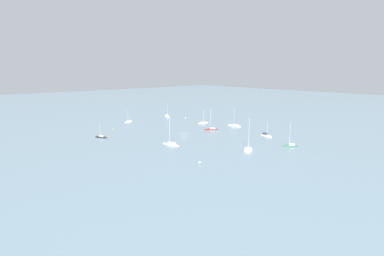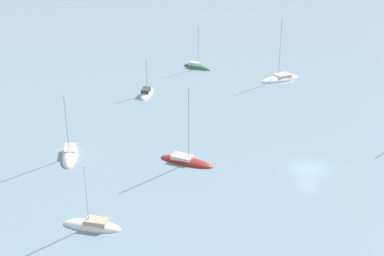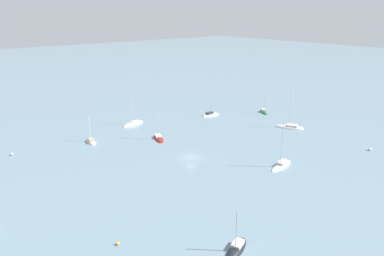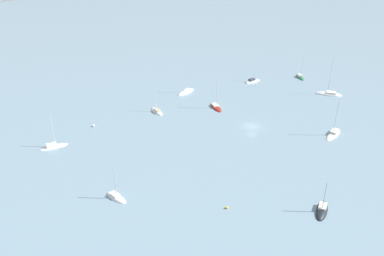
{
  "view_description": "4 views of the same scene",
  "coord_description": "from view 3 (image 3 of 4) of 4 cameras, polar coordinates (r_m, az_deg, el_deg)",
  "views": [
    {
      "loc": [
        -102.67,
        86.84,
        29.15
      ],
      "look_at": [
        -2.34,
        -2.67,
        2.65
      ],
      "focal_mm": 28.0,
      "sensor_mm": 36.0,
      "label": 1
    },
    {
      "loc": [
        61.12,
        -13.46,
        31.63
      ],
      "look_at": [
        -4.55,
        -15.08,
        3.69
      ],
      "focal_mm": 50.0,
      "sensor_mm": 36.0,
      "label": 2
    },
    {
      "loc": [
        52.8,
        63.99,
        33.76
      ],
      "look_at": [
        -8.54,
        -9.82,
        3.14
      ],
      "focal_mm": 35.0,
      "sensor_mm": 36.0,
      "label": 3
    },
    {
      "loc": [
        72.85,
        57.84,
        44.91
      ],
      "look_at": [
        17.51,
        -4.96,
        3.42
      ],
      "focal_mm": 35.0,
      "sensor_mm": 36.0,
      "label": 4
    }
  ],
  "objects": [
    {
      "name": "sailboat_6",
      "position": [
        103.0,
        -15.13,
        -2.03
      ],
      "size": [
        3.2,
        6.71,
        7.98
      ],
      "rotation": [
        0.0,
        0.0,
        4.51
      ],
      "color": "white",
      "rests_on": "ground_plane"
    },
    {
      "name": "mooring_buoy_1",
      "position": [
        59.65,
        -11.26,
        -16.87
      ],
      "size": [
        0.51,
        0.51,
        0.51
      ],
      "color": "yellow",
      "rests_on": "ground_plane"
    },
    {
      "name": "mooring_buoy_0",
      "position": [
        100.37,
        -25.76,
        -3.61
      ],
      "size": [
        0.65,
        0.65,
        0.65
      ],
      "color": "white",
      "rests_on": "ground_plane"
    },
    {
      "name": "sailboat_8",
      "position": [
        102.33,
        -5.1,
        -1.58
      ],
      "size": [
        5.14,
        7.81,
        11.07
      ],
      "rotation": [
        0.0,
        0.0,
        1.15
      ],
      "color": "maroon",
      "rests_on": "ground_plane"
    },
    {
      "name": "sailboat_9",
      "position": [
        115.72,
        -8.92,
        0.55
      ],
      "size": [
        8.05,
        3.34,
        9.89
      ],
      "rotation": [
        0.0,
        0.0,
        0.17
      ],
      "color": "silver",
      "rests_on": "ground_plane"
    },
    {
      "name": "ground_plane",
      "position": [
        89.57,
        -0.19,
        -4.45
      ],
      "size": [
        600.0,
        600.0,
        0.0
      ],
      "primitive_type": "plane",
      "color": "slate"
    },
    {
      "name": "sailboat_0",
      "position": [
        115.03,
        14.69,
        0.08
      ],
      "size": [
        6.81,
        8.72,
        12.55
      ],
      "rotation": [
        0.0,
        0.0,
        5.24
      ],
      "color": "silver",
      "rests_on": "ground_plane"
    },
    {
      "name": "mooring_buoy_2",
      "position": [
        103.5,
        25.48,
        -2.91
      ],
      "size": [
        0.78,
        0.78,
        0.78
      ],
      "color": "white",
      "rests_on": "ground_plane"
    },
    {
      "name": "sailboat_5",
      "position": [
        86.81,
        13.45,
        -5.6
      ],
      "size": [
        8.72,
        3.8,
        11.07
      ],
      "rotation": [
        0.0,
        0.0,
        0.2
      ],
      "color": "white",
      "rests_on": "ground_plane"
    },
    {
      "name": "sailboat_4",
      "position": [
        130.11,
        10.89,
        2.39
      ],
      "size": [
        5.15,
        6.41,
        9.59
      ],
      "rotation": [
        0.0,
        0.0,
        0.98
      ],
      "color": "#2D6647",
      "rests_on": "ground_plane"
    },
    {
      "name": "sailboat_3",
      "position": [
        123.97,
        2.87,
        1.92
      ],
      "size": [
        6.73,
        2.74,
        7.34
      ],
      "rotation": [
        0.0,
        0.0,
        3.0
      ],
      "color": "white",
      "rests_on": "ground_plane"
    },
    {
      "name": "sailboat_7",
      "position": [
        58.07,
        6.78,
        -17.89
      ],
      "size": [
        6.69,
        4.36,
        7.33
      ],
      "rotation": [
        0.0,
        0.0,
        0.4
      ],
      "color": "black",
      "rests_on": "ground_plane"
    }
  ]
}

